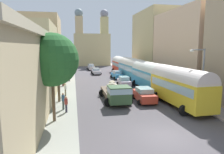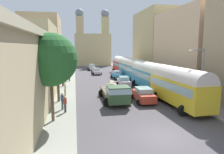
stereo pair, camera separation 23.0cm
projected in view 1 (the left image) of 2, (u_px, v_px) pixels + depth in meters
name	position (u px, v px, depth m)	size (l,w,h in m)	color
ground_plane	(106.00, 78.00, 40.56)	(154.00, 154.00, 0.00)	#4D484D
sidewalk_left	(69.00, 79.00, 39.21)	(2.50, 70.00, 0.14)	gray
sidewalk_right	(140.00, 77.00, 41.89)	(2.50, 70.00, 0.14)	gray
building_left_1	(31.00, 61.00, 25.35)	(5.80, 10.89, 9.05)	tan
building_left_2	(43.00, 50.00, 36.01)	(6.00, 9.68, 11.48)	tan
building_right_1	(188.00, 49.00, 31.74)	(5.88, 14.06, 11.82)	beige
building_right_2	(152.00, 43.00, 45.25)	(5.39, 13.75, 13.96)	tan
distant_church	(92.00, 47.00, 69.13)	(11.85, 7.80, 18.37)	tan
parked_bus_0	(180.00, 85.00, 21.15)	(3.59, 9.03, 4.16)	yellow
parked_bus_1	(149.00, 74.00, 29.91)	(3.48, 8.47, 4.06)	teal
parked_bus_2	(131.00, 68.00, 38.64)	(3.56, 9.95, 4.14)	teal
parked_bus_3	(121.00, 64.00, 47.40)	(3.26, 9.09, 3.96)	red
cargo_truck_0	(116.00, 92.00, 22.93)	(3.15, 7.53, 2.17)	#33502F
car_0	(96.00, 71.00, 46.45)	(2.22, 4.30, 1.43)	silver
car_1	(91.00, 67.00, 54.78)	(2.29, 3.95, 1.63)	silver
car_2	(144.00, 95.00, 23.17)	(2.48, 4.22, 1.64)	#B93624
car_3	(124.00, 82.00, 31.84)	(2.19, 3.97, 1.64)	silver
car_4	(117.00, 75.00, 40.16)	(2.30, 4.07, 1.56)	#3892D0
pedestrian_0	(65.00, 89.00, 25.35)	(0.37, 0.37, 1.76)	#81745B
pedestrian_1	(63.00, 100.00, 19.83)	(0.39, 0.39, 1.81)	#404F4D
pedestrian_2	(66.00, 104.00, 18.97)	(0.42, 0.42, 1.70)	#2F2C3D
pedestrian_3	(69.00, 77.00, 36.13)	(0.45, 0.45, 1.76)	#55524B
streetlamp_near	(201.00, 73.00, 20.27)	(1.68, 0.28, 6.05)	gray
roadside_tree_0	(52.00, 60.00, 16.14)	(4.28, 4.28, 7.36)	brown
roadside_tree_1	(58.00, 60.00, 22.25)	(3.45, 3.45, 6.52)	brown
roadside_tree_2	(62.00, 57.00, 31.20)	(2.88, 2.88, 6.22)	brown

